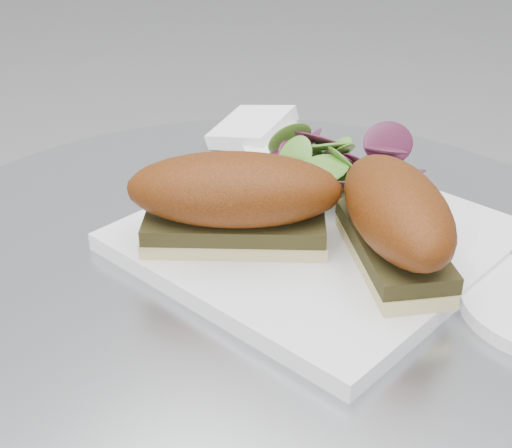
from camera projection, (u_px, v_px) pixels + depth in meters
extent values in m
cylinder|color=#A7AAAE|center=(256.00, 276.00, 0.62)|extent=(0.70, 0.70, 0.02)
cube|color=white|center=(316.00, 237.00, 0.64)|extent=(0.32, 0.32, 0.02)
cube|color=#D6C786|center=(235.00, 236.00, 0.61)|extent=(0.17, 0.14, 0.01)
cube|color=black|center=(235.00, 222.00, 0.61)|extent=(0.16, 0.14, 0.01)
ellipsoid|color=#5F2609|center=(234.00, 189.00, 0.59)|extent=(0.20, 0.17, 0.06)
cube|color=#D6C786|center=(391.00, 256.00, 0.58)|extent=(0.14, 0.14, 0.01)
cube|color=black|center=(393.00, 242.00, 0.58)|extent=(0.14, 0.14, 0.01)
ellipsoid|color=#5F2609|center=(397.00, 209.00, 0.56)|extent=(0.17, 0.17, 0.06)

